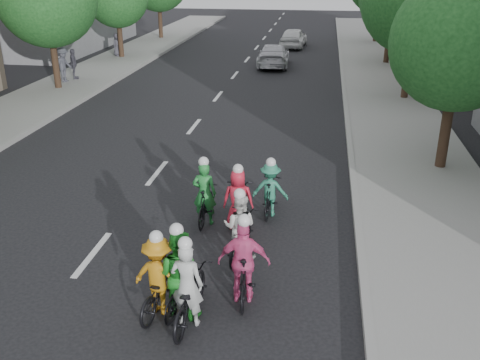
% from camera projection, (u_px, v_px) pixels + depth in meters
% --- Properties ---
extents(ground, '(120.00, 120.00, 0.00)m').
position_uv_depth(ground, '(93.00, 254.00, 12.20)').
color(ground, black).
rests_on(ground, ground).
extents(sidewalk_left, '(4.00, 80.00, 0.15)m').
position_uv_depth(sidewalk_left, '(8.00, 116.00, 22.41)').
color(sidewalk_left, gray).
rests_on(sidewalk_left, ground).
extents(curb_left, '(0.18, 80.00, 0.18)m').
position_uv_depth(curb_left, '(52.00, 118.00, 22.13)').
color(curb_left, '#999993').
rests_on(curb_left, ground).
extents(sidewalk_right, '(4.00, 80.00, 0.15)m').
position_uv_depth(sidewalk_right, '(401.00, 134.00, 20.15)').
color(sidewalk_right, gray).
rests_on(sidewalk_right, ground).
extents(curb_right, '(0.18, 80.00, 0.18)m').
position_uv_depth(curb_right, '(348.00, 131.00, 20.42)').
color(curb_right, '#999993').
rests_on(curb_right, ground).
extents(tree_r_0, '(4.00, 4.00, 5.97)m').
position_uv_depth(tree_r_0, '(459.00, 43.00, 15.43)').
color(tree_r_0, black).
rests_on(tree_r_0, ground).
extents(cyclist_0, '(0.75, 1.92, 1.80)m').
position_uv_depth(cyclist_0, '(188.00, 293.00, 9.78)').
color(cyclist_0, black).
rests_on(cyclist_0, ground).
extents(cyclist_1, '(0.95, 1.54, 1.91)m').
position_uv_depth(cyclist_1, '(179.00, 278.00, 9.97)').
color(cyclist_1, black).
rests_on(cyclist_1, ground).
extents(cyclist_2, '(1.10, 1.85, 1.73)m').
position_uv_depth(cyclist_2, '(160.00, 281.00, 10.08)').
color(cyclist_2, black).
rests_on(cyclist_2, ground).
extents(cyclist_3, '(1.05, 1.76, 1.89)m').
position_uv_depth(cyclist_3, '(244.00, 268.00, 10.38)').
color(cyclist_3, black).
rests_on(cyclist_3, ground).
extents(cyclist_4, '(0.84, 1.95, 1.70)m').
position_uv_depth(cyclist_4, '(239.00, 205.00, 13.24)').
color(cyclist_4, black).
rests_on(cyclist_4, ground).
extents(cyclist_5, '(0.60, 1.61, 1.80)m').
position_uv_depth(cyclist_5, '(205.00, 200.00, 13.45)').
color(cyclist_5, black).
rests_on(cyclist_5, ground).
extents(cyclist_6, '(0.80, 1.87, 1.68)m').
position_uv_depth(cyclist_6, '(240.00, 232.00, 11.93)').
color(cyclist_6, black).
rests_on(cyclist_6, ground).
extents(cyclist_7, '(0.97, 1.63, 1.60)m').
position_uv_depth(cyclist_7, '(270.00, 193.00, 13.88)').
color(cyclist_7, black).
rests_on(cyclist_7, ground).
extents(follow_car_lead, '(2.06, 4.66, 1.33)m').
position_uv_depth(follow_car_lead, '(273.00, 55.00, 32.63)').
color(follow_car_lead, silver).
rests_on(follow_car_lead, ground).
extents(follow_car_trail, '(2.01, 4.29, 1.42)m').
position_uv_depth(follow_car_trail, '(294.00, 38.00, 39.32)').
color(follow_car_trail, white).
rests_on(follow_car_trail, ground).
extents(spectator_0, '(0.87, 1.25, 1.78)m').
position_uv_depth(spectator_0, '(64.00, 65.00, 27.81)').
color(spectator_0, '#4C4D58').
rests_on(spectator_0, sidewalk_left).
extents(spectator_1, '(0.74, 1.01, 1.59)m').
position_uv_depth(spectator_1, '(74.00, 64.00, 28.53)').
color(spectator_1, '#514F5C').
rests_on(spectator_1, sidewalk_left).
extents(spectator_2, '(0.72, 0.85, 1.48)m').
position_uv_depth(spectator_2, '(117.00, 44.00, 35.12)').
color(spectator_2, '#45434F').
rests_on(spectator_2, sidewalk_left).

